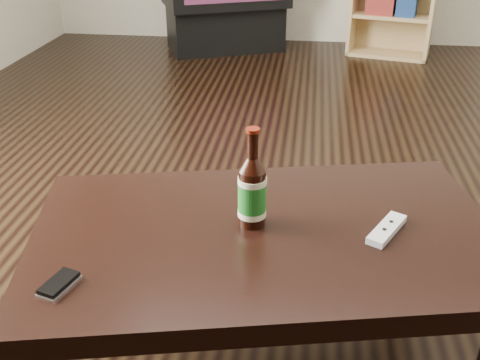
# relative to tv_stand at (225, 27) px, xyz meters

# --- Properties ---
(floor) EXTENTS (5.00, 6.00, 0.01)m
(floor) POSITION_rel_tv_stand_xyz_m (0.98, -2.64, -0.18)
(floor) COLOR black
(floor) RESTS_ON ground
(tv_stand) EXTENTS (0.98, 0.75, 0.35)m
(tv_stand) POSITION_rel_tv_stand_xyz_m (0.00, 0.00, 0.00)
(tv_stand) COLOR black
(tv_stand) RESTS_ON floor
(coffee_table) EXTENTS (1.28, 0.91, 0.43)m
(coffee_table) POSITION_rel_tv_stand_xyz_m (0.61, -3.31, 0.20)
(coffee_table) COLOR black
(coffee_table) RESTS_ON floor
(beer_bottle) EXTENTS (0.08, 0.08, 0.26)m
(beer_bottle) POSITION_rel_tv_stand_xyz_m (0.57, -3.29, 0.35)
(beer_bottle) COLOR black
(beer_bottle) RESTS_ON coffee_table
(phone) EXTENTS (0.07, 0.10, 0.02)m
(phone) POSITION_rel_tv_stand_xyz_m (0.19, -3.59, 0.27)
(phone) COLOR silver
(phone) RESTS_ON coffee_table
(remote) EXTENTS (0.11, 0.16, 0.02)m
(remote) POSITION_rel_tv_stand_xyz_m (0.91, -3.29, 0.27)
(remote) COLOR #B9B9BB
(remote) RESTS_ON coffee_table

